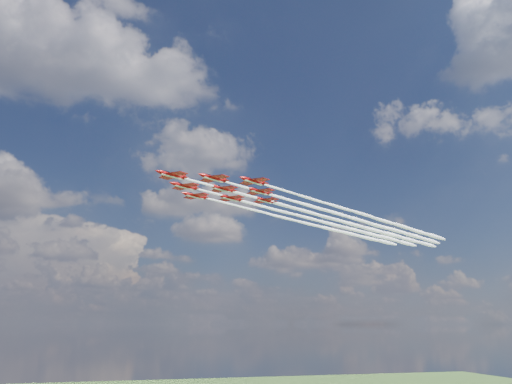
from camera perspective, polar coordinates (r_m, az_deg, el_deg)
jet_lead at (r=198.62m, az=5.84°, el=-2.26°), size 120.83×79.44×2.87m
jet_row2_port at (r=203.33m, az=9.16°, el=-2.44°), size 120.83×79.44×2.87m
jet_row2_starb at (r=210.89m, az=6.05°, el=-2.99°), size 120.83×79.44×2.87m
jet_row3_port at (r=208.69m, az=12.32°, el=-2.60°), size 120.83×79.44×2.87m
jet_row3_centre at (r=215.63m, az=9.18°, el=-3.15°), size 120.83×79.44×2.87m
jet_row3_starb at (r=223.20m, az=6.23°, el=-3.65°), size 120.83×79.44×2.87m
jet_row4_port at (r=220.98m, az=12.16°, el=-3.29°), size 120.83×79.44×2.87m
jet_row4_starb at (r=227.96m, az=9.19°, el=-3.78°), size 120.83×79.44×2.87m
jet_tail at (r=233.31m, az=12.03°, el=-3.90°), size 120.83×79.44×2.87m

